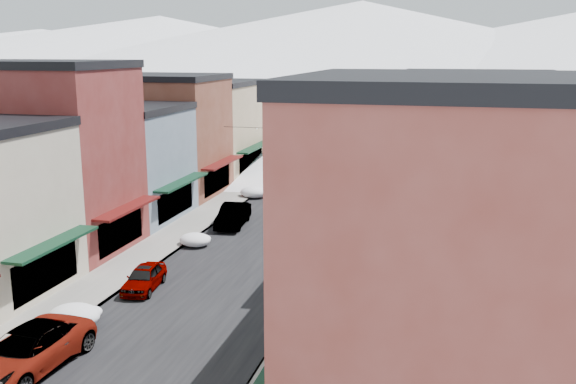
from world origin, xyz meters
The scene contains 33 objects.
road centered at (0.00, 60.00, 0.01)m, with size 10.00×160.00×0.01m, color black.
sidewalk_left centered at (-6.60, 60.00, 0.07)m, with size 3.20×160.00×0.15m, color gray.
sidewalk_right centered at (6.60, 60.00, 0.07)m, with size 3.20×160.00×0.15m, color gray.
curb_left centered at (-5.05, 60.00, 0.07)m, with size 0.10×160.00×0.15m, color slate.
curb_right centered at (5.05, 60.00, 0.07)m, with size 0.10×160.00×0.15m, color slate.
bldg_l_brick_near centered at (-13.69, 20.50, 6.26)m, with size 12.30×8.20×12.50m.
bldg_l_grayblue centered at (-13.19, 29.00, 4.51)m, with size 11.30×9.20×9.00m.
bldg_l_brick_far centered at (-14.19, 38.00, 5.51)m, with size 13.30×9.20×11.00m.
bldg_l_tan centered at (-13.19, 48.00, 5.01)m, with size 11.30×11.20×10.00m.
bldg_r_brick_near centered at (13.69, 3.00, 6.26)m, with size 12.30×9.20×12.50m.
bldg_r_green centered at (13.19, 12.00, 4.76)m, with size 11.30×9.20×9.50m.
bldg_r_blue centered at (13.19, 21.00, 5.26)m, with size 11.30×9.20×10.50m.
bldg_r_cream centered at (13.69, 30.00, 4.51)m, with size 12.30×9.20×9.00m.
bldg_r_brick_far centered at (14.19, 39.00, 5.76)m, with size 13.30×9.20×11.50m.
bldg_r_tan centered at (13.19, 49.00, 4.76)m, with size 11.30×11.20×9.50m.
distant_blocks centered at (0.00, 83.00, 4.00)m, with size 34.00×55.00×8.00m.
mountain_ridge centered at (-19.47, 277.18, 14.36)m, with size 670.00×340.00×34.00m.
overhead_cables centered at (0.00, 47.50, 6.20)m, with size 16.40×15.04×0.04m.
car_white_suv centered at (-4.30, 5.44, 0.89)m, with size 2.94×6.38×1.77m, color white.
car_silver_sedan centered at (-3.91, 15.20, 0.69)m, with size 1.63×4.04×1.38m, color gray.
car_dark_hatch centered at (-3.50, 28.96, 0.84)m, with size 1.78×5.11×1.68m, color black.
car_silver_wagon centered at (-3.50, 46.56, 0.85)m, with size 2.37×5.84×1.70m, color gray.
car_green_sedan centered at (4.30, 20.40, 0.73)m, with size 1.54×4.42×1.46m, color black.
car_gray_suv centered at (4.30, 25.84, 0.70)m, with size 1.66×4.13×1.41m, color gray.
car_black_sedan centered at (3.95, 38.27, 0.74)m, with size 2.08×5.12×1.49m, color black.
car_lane_silver centered at (-0.60, 47.57, 0.73)m, with size 1.73×4.31×1.47m, color #A5A7AE.
car_lane_white centered at (1.90, 61.88, 0.84)m, with size 2.77×6.01×1.67m, color white.
trash_can centered at (5.20, 14.20, 0.66)m, with size 0.59×0.59×0.99m.
streetlamp_near centered at (6.12, 21.88, 3.11)m, with size 0.39×0.39×4.69m.
streetlamp_far centered at (5.97, 42.16, 2.76)m, with size 0.34×0.34×4.14m.
snow_pile_near centered at (-4.88, 9.94, 0.52)m, with size 2.57×2.78×1.09m.
snow_pile_mid centered at (-4.28, 23.54, 0.44)m, with size 2.16×2.53×0.91m.
snow_pile_far centered at (-4.88, 38.57, 0.49)m, with size 2.44×2.70×1.03m.
Camera 1 is at (12.51, -15.61, 13.18)m, focal length 40.00 mm.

